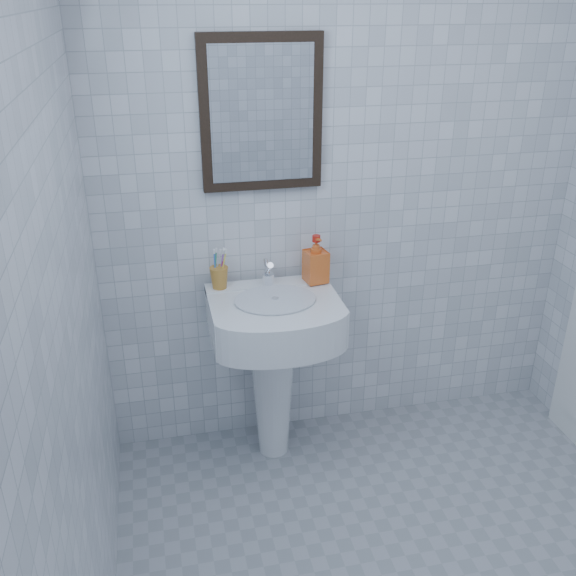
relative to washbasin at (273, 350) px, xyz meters
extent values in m
cube|color=white|center=(0.38, 0.21, 0.69)|extent=(2.20, 0.02, 2.50)
cube|color=white|center=(-0.72, -0.99, 0.69)|extent=(0.02, 2.40, 2.50)
cone|color=white|center=(0.00, 0.02, -0.22)|extent=(0.21, 0.21, 0.68)
cube|color=white|center=(0.00, -0.03, 0.18)|extent=(0.55, 0.39, 0.17)
cube|color=white|center=(0.00, 0.13, 0.25)|extent=(0.55, 0.10, 0.03)
cylinder|color=silver|center=(0.00, -0.05, 0.27)|extent=(0.34, 0.34, 0.01)
cylinder|color=white|center=(0.00, 0.10, 0.30)|extent=(0.05, 0.05, 0.05)
cylinder|color=white|center=(0.00, 0.09, 0.36)|extent=(0.03, 0.10, 0.08)
cylinder|color=white|center=(0.00, 0.12, 0.34)|extent=(0.03, 0.05, 0.09)
imported|color=red|center=(0.21, 0.10, 0.37)|extent=(0.11, 0.11, 0.21)
cube|color=black|center=(0.00, 0.20, 0.99)|extent=(0.50, 0.04, 0.62)
cube|color=silver|center=(0.00, 0.18, 0.99)|extent=(0.42, 0.00, 0.54)
camera|label=1|loc=(-0.46, -2.40, 1.44)|focal=40.00mm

